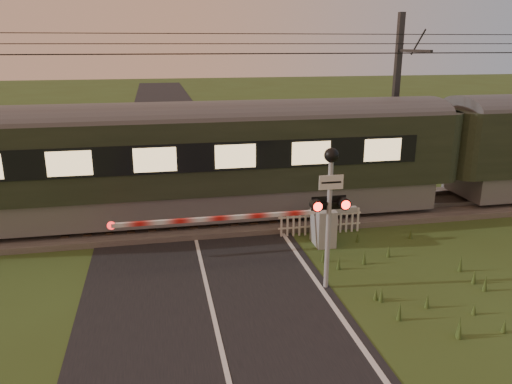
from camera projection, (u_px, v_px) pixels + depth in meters
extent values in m
plane|color=#36471B|center=(215.00, 324.00, 10.77)|extent=(160.00, 160.00, 0.00)
cube|color=black|center=(215.00, 323.00, 10.77)|extent=(6.00, 140.00, 0.02)
cube|color=#47423D|center=(192.00, 221.00, 16.86)|extent=(140.00, 3.40, 0.24)
cube|color=slate|center=(193.00, 222.00, 16.13)|extent=(140.00, 0.08, 0.14)
cube|color=slate|center=(190.00, 208.00, 17.48)|extent=(140.00, 0.08, 0.14)
cube|color=#2D2116|center=(192.00, 217.00, 16.82)|extent=(0.24, 2.20, 0.06)
cylinder|color=black|center=(186.00, 54.00, 15.02)|extent=(120.00, 0.02, 0.02)
cylinder|color=black|center=(185.00, 54.00, 15.59)|extent=(120.00, 0.02, 0.02)
cylinder|color=black|center=(184.00, 33.00, 15.13)|extent=(120.00, 0.02, 0.02)
cylinder|color=black|center=(185.00, 44.00, 15.22)|extent=(120.00, 0.02, 0.02)
cube|color=slate|center=(158.00, 202.00, 16.44)|extent=(18.66, 2.47, 0.93)
cube|color=black|center=(155.00, 154.00, 15.98)|extent=(19.44, 2.68, 2.31)
cylinder|color=#4C4C4F|center=(153.00, 118.00, 15.65)|extent=(19.44, 0.94, 0.94)
cube|color=#FFD893|center=(155.00, 160.00, 14.64)|extent=(16.72, 0.04, 0.72)
cube|color=gray|center=(323.00, 226.00, 14.91)|extent=(0.56, 0.87, 1.12)
cylinder|color=gray|center=(318.00, 227.00, 14.88)|extent=(0.12, 0.12, 1.12)
cube|color=gray|center=(342.00, 210.00, 14.88)|extent=(0.92, 0.16, 0.16)
cube|color=red|center=(219.00, 218.00, 14.17)|extent=(5.94, 0.11, 0.11)
cylinder|color=red|center=(111.00, 226.00, 13.60)|extent=(0.22, 0.04, 0.22)
cylinder|color=gray|center=(328.00, 227.00, 11.92)|extent=(0.12, 0.12, 3.20)
cube|color=white|center=(331.00, 182.00, 11.54)|extent=(0.59, 0.03, 0.34)
sphere|color=black|center=(331.00, 155.00, 11.42)|extent=(0.34, 0.34, 0.34)
cube|color=black|center=(329.00, 203.00, 11.75)|extent=(0.80, 0.06, 0.06)
cylinder|color=#FF140C|center=(318.00, 207.00, 11.52)|extent=(0.21, 0.02, 0.21)
cylinder|color=#FF140C|center=(346.00, 205.00, 11.65)|extent=(0.21, 0.02, 0.21)
cube|color=black|center=(329.00, 203.00, 11.80)|extent=(0.85, 0.02, 0.34)
cube|color=silver|center=(320.00, 226.00, 15.79)|extent=(2.72, 0.04, 0.05)
cube|color=silver|center=(320.00, 215.00, 15.69)|extent=(2.72, 0.04, 0.05)
cube|color=#2D2D30|center=(395.00, 105.00, 19.62)|extent=(0.22, 0.22, 6.94)
cube|color=#2D2D30|center=(414.00, 51.00, 17.95)|extent=(0.10, 2.40, 0.10)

